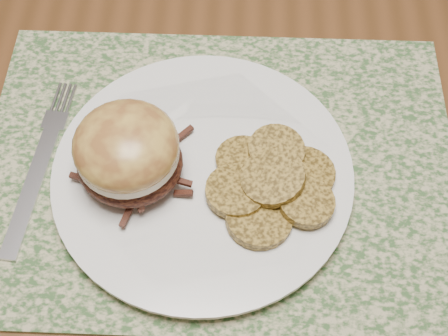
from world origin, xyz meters
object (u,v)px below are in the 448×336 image
(dining_table, at_px, (393,61))
(dinner_plate, at_px, (203,175))
(pork_sandwich, at_px, (128,153))
(fork, at_px, (41,163))

(dining_table, relative_size, dinner_plate, 5.77)
(pork_sandwich, relative_size, fork, 0.59)
(fork, bearing_deg, dinner_plate, 2.18)
(dinner_plate, height_order, pork_sandwich, pork_sandwich)
(dinner_plate, bearing_deg, fork, 176.28)
(dinner_plate, xyz_separation_m, fork, (-0.15, 0.01, -0.01))
(pork_sandwich, bearing_deg, dining_table, 54.81)
(dining_table, xyz_separation_m, pork_sandwich, (-0.28, -0.23, 0.13))
(dining_table, bearing_deg, fork, -150.12)
(dining_table, xyz_separation_m, fork, (-0.37, -0.22, 0.09))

